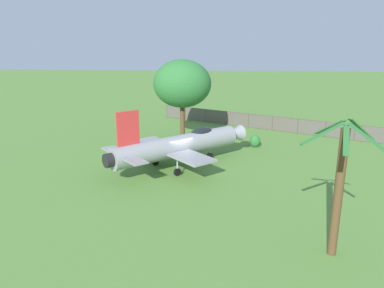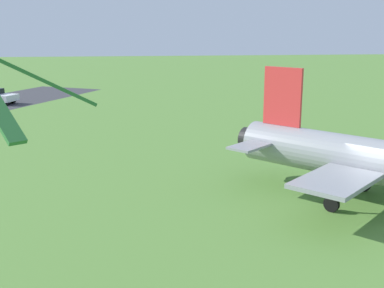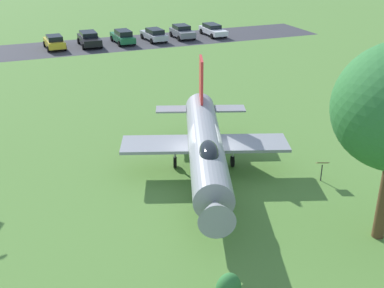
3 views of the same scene
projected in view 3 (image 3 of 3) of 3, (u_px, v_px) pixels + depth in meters
ground_plane at (205, 176)px, 25.53m from camera, size 200.00×200.00×0.00m
parking_strip at (138, 42)px, 55.67m from camera, size 42.31×27.58×0.00m
display_jet at (206, 147)px, 24.42m from camera, size 11.61×10.98×5.21m
info_plaque at (322, 166)px, 24.76m from camera, size 0.68×0.72×1.14m
parked_car_white at (213, 30)px, 58.67m from camera, size 3.74×5.04×1.36m
parked_car_gray at (182, 32)px, 57.28m from camera, size 3.60×4.51×1.51m
parked_car_silver at (154, 34)px, 55.96m from camera, size 3.47×4.90×1.42m
parked_car_green at (123, 36)px, 54.68m from camera, size 3.53×4.89×1.53m
parked_car_black at (89, 39)px, 53.57m from camera, size 3.98×5.10×1.51m
parked_car_yellow at (54, 42)px, 52.16m from camera, size 3.37×4.43×1.49m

